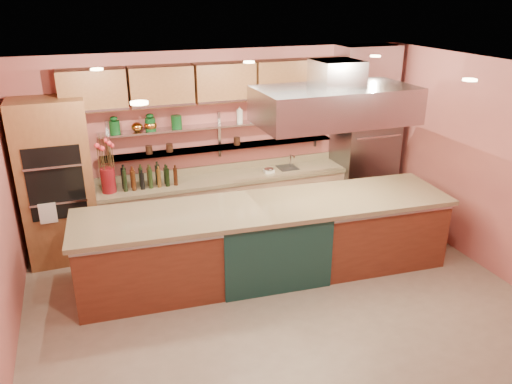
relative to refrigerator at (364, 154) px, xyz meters
name	(u,v)px	position (x,y,z in m)	size (l,w,h in m)	color
floor	(282,306)	(-2.35, -2.14, -1.06)	(6.00, 5.00, 0.02)	gray
ceiling	(288,74)	(-2.35, -2.14, 1.75)	(6.00, 5.00, 0.02)	black
wall_back	(222,142)	(-2.35, 0.36, 0.35)	(6.00, 0.04, 2.80)	#BD6159
wall_front	(427,334)	(-2.35, -4.64, 0.35)	(6.00, 0.04, 2.80)	#BD6159
wall_right	(495,170)	(0.65, -2.14, 0.35)	(0.04, 5.00, 2.80)	#BD6159
oven_stack	(57,183)	(-4.80, 0.04, 0.10)	(0.95, 0.64, 2.30)	brown
refrigerator	(364,154)	(0.00, 0.00, 0.00)	(0.95, 0.72, 2.10)	slate
back_counter	(226,204)	(-2.40, 0.06, -0.58)	(3.84, 0.64, 0.93)	tan
wall_shelf_lower	(221,147)	(-2.40, 0.23, 0.30)	(3.60, 0.26, 0.03)	#AAACB2
wall_shelf_upper	(221,125)	(-2.40, 0.23, 0.65)	(3.60, 0.26, 0.03)	#AAACB2
upper_cabinets	(224,82)	(-2.35, 0.18, 1.30)	(4.60, 0.36, 0.55)	brown
range_hood	(335,105)	(-1.35, -1.36, 1.20)	(2.00, 1.00, 0.45)	#AAACB2
ceiling_downlights	(280,74)	(-2.35, -1.94, 1.72)	(4.00, 2.80, 0.02)	#FFE5A5
island	(267,240)	(-2.25, -1.36, -0.55)	(4.84, 1.05, 1.01)	brown
flower_vase	(108,180)	(-4.13, 0.01, 0.06)	(0.20, 0.20, 0.36)	maroon
oil_bottle_cluster	(150,178)	(-3.55, 0.01, 0.02)	(0.84, 0.24, 0.27)	black
kitchen_scale	(269,170)	(-1.70, 0.01, -0.08)	(0.15, 0.11, 0.08)	silver
bar_faucet	(290,161)	(-1.29, 0.11, -0.01)	(0.03, 0.03, 0.22)	silver
copper_kettle	(137,127)	(-3.64, 0.23, 0.73)	(0.16, 0.16, 0.13)	#B7702A
green_canister	(177,122)	(-3.07, 0.23, 0.76)	(0.16, 0.16, 0.19)	#0D4018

